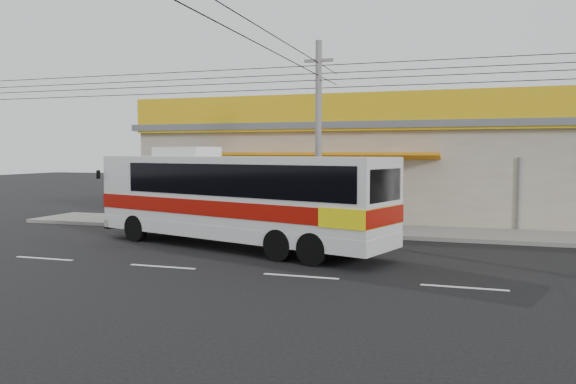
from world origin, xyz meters
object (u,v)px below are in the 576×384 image
object	(u,v)px
coach_bus	(239,194)
motorbike_red	(151,212)
motorbike_dark	(152,208)
utility_pole	(319,76)

from	to	relation	value
coach_bus	motorbike_red	world-z (taller)	coach_bus
coach_bus	motorbike_dark	distance (m)	8.68
coach_bus	utility_pole	xyz separation A→B (m)	(1.84, 3.23, 4.21)
motorbike_dark	utility_pole	size ratio (longest dim) A/B	0.05
coach_bus	motorbike_red	size ratio (longest dim) A/B	5.64
motorbike_red	utility_pole	bearing A→B (deg)	-110.05
utility_pole	motorbike_dark	bearing A→B (deg)	165.26
motorbike_dark	motorbike_red	bearing A→B (deg)	-165.24
motorbike_dark	utility_pole	xyz separation A→B (m)	(8.48, -2.23, 5.39)
motorbike_red	utility_pole	size ratio (longest dim) A/B	0.06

